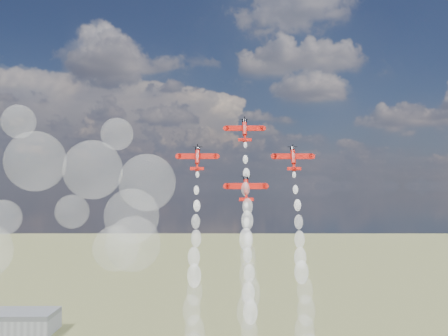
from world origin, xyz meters
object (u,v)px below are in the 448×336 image
hangar (15,322)px  plane_right (293,158)px  plane_left (197,158)px  plane_slot (246,188)px  plane_lead (245,130)px

hangar → plane_right: 251.14m
plane_left → plane_slot: size_ratio=1.00×
hangar → plane_slot: plane_slot is taller
plane_left → plane_right: (26.99, 0.00, 0.00)m
hangar → plane_right: (148.66, -180.40, 91.81)m
plane_left → plane_right: same height
hangar → plane_right: plane_right is taller
plane_lead → plane_right: bearing=-17.6°
hangar → plane_slot: size_ratio=4.66×
plane_left → plane_slot: bearing=-17.6°
hangar → plane_right: size_ratio=4.66×
hangar → plane_slot: (135.16, -184.67, 83.39)m
plane_lead → plane_left: plane_lead is taller
hangar → plane_left: (121.67, -180.40, 91.81)m
plane_left → hangar: bearing=124.0°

